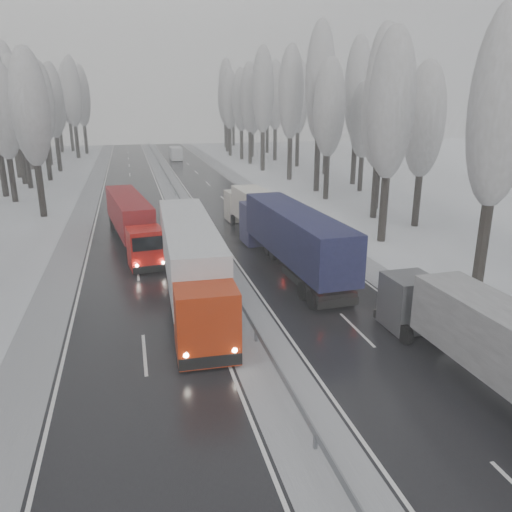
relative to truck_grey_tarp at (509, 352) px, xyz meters
name	(u,v)px	position (x,y,z in m)	size (l,w,h in m)	color
carriageway_right	(264,239)	(-2.65, 25.18, -2.13)	(7.50, 200.00, 0.03)	black
carriageway_left	(136,247)	(-13.15, 25.18, -2.13)	(7.50, 200.00, 0.03)	black
median_slush	(202,243)	(-7.90, 25.18, -2.12)	(3.00, 200.00, 0.04)	#A5A8AD
shoulder_right	(319,235)	(2.30, 25.18, -2.12)	(2.40, 200.00, 0.04)	#A5A8AD
shoulder_left	(70,252)	(-18.10, 25.18, -2.12)	(2.40, 200.00, 0.04)	#A5A8AD
median_guardrail	(202,236)	(-7.90, 25.16, -1.55)	(0.12, 200.00, 0.76)	slate
tree_16	(501,109)	(7.14, 10.84, 8.52)	(3.60, 3.60, 16.53)	black
tree_18	(391,106)	(6.61, 22.21, 8.56)	(3.60, 3.60, 16.58)	black
tree_19	(425,121)	(12.12, 26.21, 7.27)	(3.60, 3.60, 14.57)	black
tree_20	(380,111)	(10.00, 30.34, 8.00)	(3.60, 3.60, 15.71)	black
tree_21	(383,91)	(12.23, 34.34, 9.86)	(3.60, 3.60, 18.62)	black
tree_22	(329,109)	(9.12, 40.78, 8.10)	(3.60, 3.60, 15.86)	black
tree_23	(364,121)	(15.41, 44.78, 6.62)	(3.60, 3.60, 13.55)	black
tree_24	(320,83)	(10.00, 46.20, 11.04)	(3.60, 3.60, 20.49)	black
tree_25	(358,90)	(16.91, 50.20, 10.38)	(3.60, 3.60, 19.44)	black
tree_26	(291,93)	(9.67, 56.45, 9.96)	(3.60, 3.60, 18.78)	black
tree_27	(327,99)	(16.82, 60.45, 9.22)	(3.60, 3.60, 17.62)	black
tree_28	(263,91)	(8.44, 67.13, 10.49)	(3.60, 3.60, 19.62)	black
tree_29	(298,97)	(15.81, 71.13, 9.53)	(3.60, 3.60, 18.11)	black
tree_30	(250,98)	(8.66, 76.88, 9.37)	(3.60, 3.60, 17.86)	black
tree_31	(275,96)	(14.58, 80.88, 9.83)	(3.60, 3.60, 18.58)	black
tree_32	(241,100)	(8.73, 84.39, 9.04)	(3.60, 3.60, 17.33)	black
tree_33	(252,110)	(11.87, 88.39, 7.12)	(3.60, 3.60, 14.33)	black
tree_34	(229,100)	(7.83, 91.49, 9.23)	(3.60, 3.60, 17.63)	black
tree_35	(267,98)	(17.05, 95.49, 9.62)	(3.60, 3.60, 18.25)	black
tree_36	(226,92)	(9.14, 101.34, 10.88)	(3.60, 3.60, 20.23)	black
tree_37	(252,103)	(16.12, 105.34, 8.42)	(3.60, 3.60, 16.37)	black
tree_38	(225,99)	(10.83, 111.90, 9.44)	(3.60, 3.60, 17.97)	black
tree_39	(233,104)	(13.65, 115.90, 8.31)	(3.60, 3.60, 16.19)	black
tree_62	(30,109)	(-21.84, 38.90, 8.21)	(3.60, 3.60, 16.04)	black
tree_64	(3,112)	(-26.16, 47.89, 7.81)	(3.60, 3.60, 15.42)	black
tree_66	(21,111)	(-26.06, 57.52, 7.69)	(3.60, 3.60, 15.23)	black
tree_67	(14,101)	(-27.44, 61.52, 8.89)	(3.60, 3.60, 17.09)	black
tree_68	(41,103)	(-24.48, 64.29, 8.60)	(3.60, 3.60, 16.65)	black
tree_69	(8,91)	(-29.32, 68.29, 10.32)	(3.60, 3.60, 19.35)	black
tree_70	(52,101)	(-24.22, 74.37, 8.88)	(3.60, 3.60, 17.09)	black
tree_71	(23,91)	(-28.98, 78.37, 10.48)	(3.60, 3.60, 19.61)	black
tree_72	(45,109)	(-26.83, 83.71, 7.62)	(3.60, 3.60, 15.11)	black
tree_73	(30,101)	(-29.72, 87.71, 8.96)	(3.60, 3.60, 17.22)	black
tree_74	(72,93)	(-22.97, 94.51, 10.53)	(3.60, 3.60, 19.68)	black
tree_75	(26,96)	(-32.10, 98.51, 9.84)	(3.60, 3.60, 18.60)	black
tree_76	(82,97)	(-21.95, 103.90, 9.81)	(3.60, 3.60, 18.55)	black
tree_77	(57,110)	(-27.56, 107.90, 7.12)	(3.60, 3.60, 14.32)	black
tree_78	(67,94)	(-25.46, 110.49, 10.45)	(3.60, 3.60, 19.55)	black
tree_79	(57,101)	(-28.23, 114.49, 8.87)	(3.60, 3.60, 17.07)	black
truck_grey_tarp	(509,352)	(0.00, 0.00, 0.00)	(2.55, 14.37, 3.67)	#45464A
truck_blue_box	(289,234)	(-3.07, 17.06, 0.39)	(3.47, 17.05, 4.35)	#1D1C47
truck_cream_box	(261,213)	(-2.90, 25.37, 0.07)	(3.24, 14.89, 3.79)	#BDB7A7
box_truck_distant	(176,153)	(-4.17, 85.92, -0.84)	(2.12, 6.85, 2.56)	#B2B4B9
truck_red_white	(191,258)	(-10.20, 13.02, 0.46)	(3.27, 17.45, 4.45)	#A82709
truck_red_red	(131,218)	(-13.36, 26.20, 0.04)	(4.13, 14.71, 3.74)	#BB0F0A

